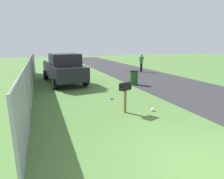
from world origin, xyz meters
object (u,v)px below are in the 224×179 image
object	(u,v)px
pickup_truck	(64,68)
trash_bin	(134,77)
pedestrian	(141,62)
mailbox	(125,88)

from	to	relation	value
pickup_truck	trash_bin	bearing A→B (deg)	56.08
pedestrian	mailbox	bearing A→B (deg)	-43.81
trash_bin	pedestrian	bearing A→B (deg)	-34.25
mailbox	pedestrian	size ratio (longest dim) A/B	0.72
pickup_truck	pedestrian	xyz separation A→B (m)	(2.80, -7.81, -0.09)
mailbox	trash_bin	size ratio (longest dim) A/B	1.27
trash_bin	pedestrian	xyz separation A→B (m)	(5.06, -3.45, 0.52)
pickup_truck	mailbox	bearing A→B (deg)	6.08
mailbox	trash_bin	world-z (taller)	mailbox
pickup_truck	pedestrian	size ratio (longest dim) A/B	3.24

